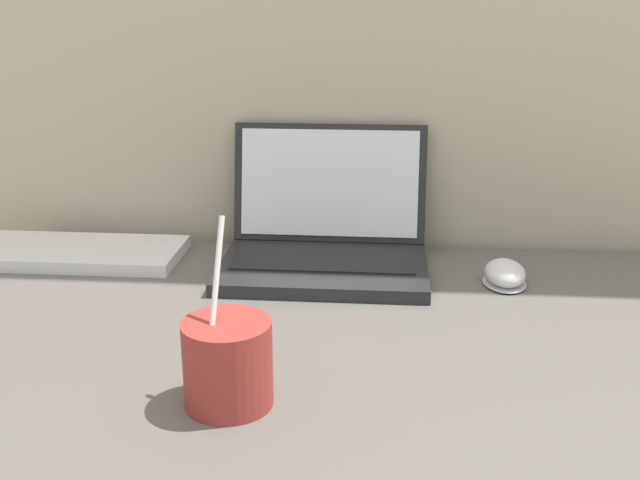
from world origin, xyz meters
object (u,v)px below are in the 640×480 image
at_px(drink_cup, 228,361).
at_px(external_keyboard, 69,252).
at_px(laptop, 326,237).
at_px(computer_mouse, 505,274).

relative_size(drink_cup, external_keyboard, 0.54).
relative_size(laptop, external_keyboard, 0.87).
distance_m(drink_cup, computer_mouse, 0.51).
bearing_deg(laptop, computer_mouse, -12.18).
height_order(laptop, drink_cup, laptop).
xyz_separation_m(drink_cup, computer_mouse, (0.34, 0.37, -0.03)).
bearing_deg(computer_mouse, laptop, 167.82).
height_order(computer_mouse, external_keyboard, computer_mouse).
bearing_deg(drink_cup, external_keyboard, 129.49).
xyz_separation_m(drink_cup, external_keyboard, (-0.35, 0.43, -0.04)).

